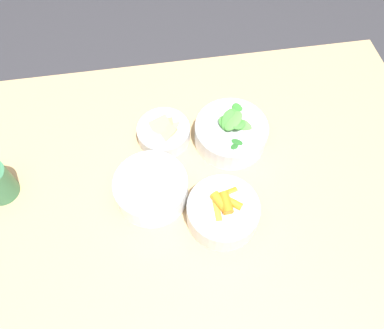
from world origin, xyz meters
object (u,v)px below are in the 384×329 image
bowl_greens (231,132)px  bowl_beans_hotdog (151,189)px  bowl_cookies (164,132)px  bowl_carrots (223,211)px

bowl_greens → bowl_beans_hotdog: 0.25m
bowl_beans_hotdog → bowl_cookies: (-0.05, -0.16, -0.01)m
bowl_greens → bowl_cookies: (0.17, -0.04, -0.01)m
bowl_carrots → bowl_greens: bearing=-107.0°
bowl_carrots → bowl_greens: 0.22m
bowl_cookies → bowl_greens: bearing=168.0°
bowl_beans_hotdog → bowl_greens: bearing=-149.7°
bowl_carrots → bowl_greens: (-0.06, -0.21, -0.00)m
bowl_carrots → bowl_greens: size_ratio=0.88×
bowl_carrots → bowl_cookies: bearing=-67.1°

